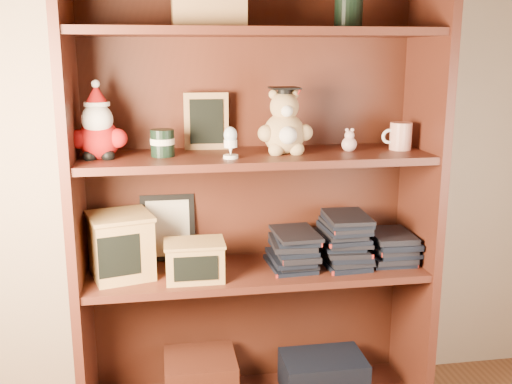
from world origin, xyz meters
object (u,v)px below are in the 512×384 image
teacher_mug (400,136)px  treats_box (121,245)px  bookcase (253,200)px  grad_teddy_bear (285,128)px

teacher_mug → treats_box: (-0.95, -0.00, -0.34)m
bookcase → teacher_mug: size_ratio=15.22×
grad_teddy_bear → bookcase: bearing=149.2°
bookcase → treats_box: bearing=-173.4°
grad_teddy_bear → teacher_mug: bearing=1.0°
bookcase → treats_box: (-0.45, -0.05, -0.12)m
grad_teddy_bear → treats_box: (-0.54, 0.01, -0.38)m
bookcase → teacher_mug: (0.50, -0.05, 0.22)m
grad_teddy_bear → treats_box: 0.66m
bookcase → grad_teddy_bear: size_ratio=7.19×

